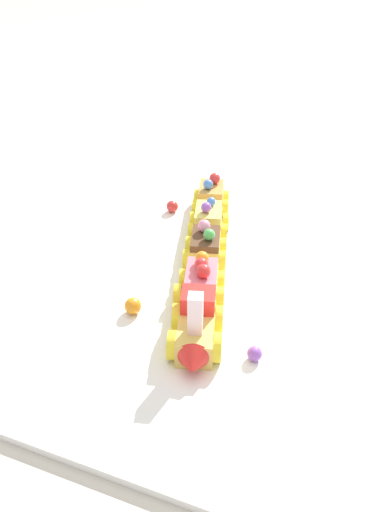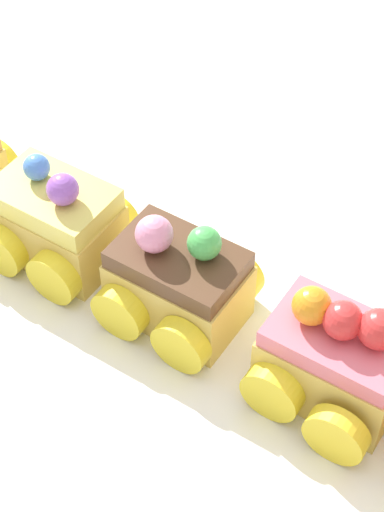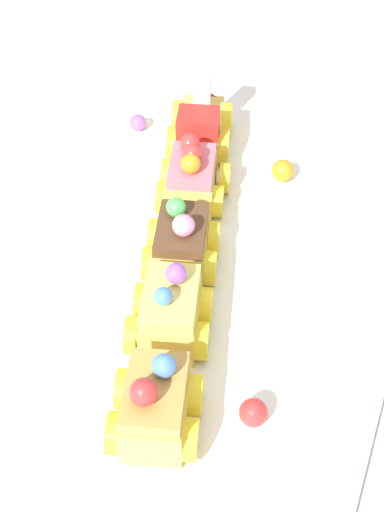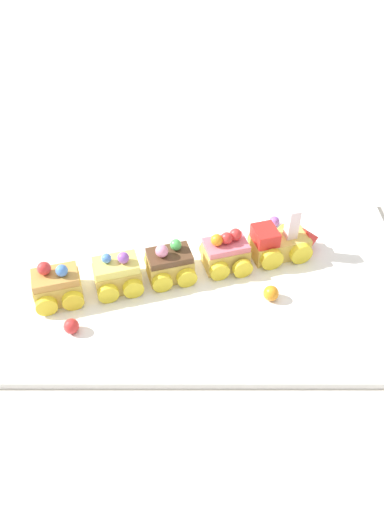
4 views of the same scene
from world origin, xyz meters
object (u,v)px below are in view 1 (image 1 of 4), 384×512
(cake_car_strawberry, at_px, (201,283))
(cake_car_chocolate, at_px, (205,248))
(cake_train_locomotive, at_px, (196,331))
(gumball_purple, at_px, (255,354))
(gumball_red, at_px, (172,206))
(gumball_orange, at_px, (133,306))
(cake_car_lemon, at_px, (208,222))
(cake_car_caramel, at_px, (211,198))

(cake_car_strawberry, height_order, cake_car_chocolate, same)
(cake_train_locomotive, bearing_deg, cake_car_chocolate, 179.99)
(gumball_purple, distance_m, gumball_red, 0.43)
(cake_car_chocolate, distance_m, gumball_orange, 0.17)
(gumball_purple, relative_size, gumball_red, 0.86)
(cake_car_chocolate, height_order, gumball_purple, cake_car_chocolate)
(cake_car_lemon, relative_size, gumball_orange, 3.62)
(gumball_orange, bearing_deg, gumball_purple, 81.34)
(gumball_orange, xyz_separation_m, gumball_purple, (0.03, 0.19, -0.00))
(cake_car_lemon, xyz_separation_m, gumball_red, (-0.06, -0.10, -0.01))
(cake_car_lemon, bearing_deg, cake_car_strawberry, 0.04)
(cake_car_strawberry, relative_size, gumball_orange, 3.62)
(cake_car_caramel, height_order, gumball_purple, cake_car_caramel)
(cake_train_locomotive, relative_size, cake_car_strawberry, 1.47)
(cake_train_locomotive, xyz_separation_m, cake_car_lemon, (-0.28, -0.08, 0.00))
(cake_car_lemon, xyz_separation_m, gumball_purple, (0.28, 0.16, -0.02))
(cake_car_lemon, distance_m, cake_car_caramel, 0.10)
(cake_car_strawberry, relative_size, cake_car_caramel, 1.00)
(cake_train_locomotive, relative_size, cake_car_chocolate, 1.47)
(gumball_orange, height_order, gumball_red, gumball_orange)
(cake_car_chocolate, bearing_deg, cake_car_strawberry, 0.03)
(cake_car_chocolate, xyz_separation_m, gumball_orange, (0.17, -0.05, -0.01))
(cake_car_chocolate, relative_size, gumball_red, 3.88)
(cake_car_strawberry, relative_size, gumball_purple, 4.50)
(cake_car_strawberry, xyz_separation_m, gumball_purple, (0.10, 0.11, -0.02))
(cake_train_locomotive, xyz_separation_m, gumball_red, (-0.34, -0.18, -0.01))
(cake_car_caramel, bearing_deg, cake_car_strawberry, 0.01)
(cake_car_strawberry, xyz_separation_m, cake_car_caramel, (-0.27, -0.08, -0.00))
(cake_train_locomotive, xyz_separation_m, cake_car_chocolate, (-0.20, -0.06, 0.00))
(cake_train_locomotive, distance_m, gumball_red, 0.39)
(cake_car_caramel, relative_size, gumball_purple, 4.50)
(cake_car_chocolate, bearing_deg, cake_train_locomotive, -0.01)
(cake_train_locomotive, distance_m, gumball_orange, 0.12)
(cake_car_strawberry, distance_m, gumball_orange, 0.11)
(gumball_orange, bearing_deg, cake_car_chocolate, 162.05)
(gumball_purple, bearing_deg, cake_car_lemon, -149.84)
(cake_car_chocolate, bearing_deg, cake_car_caramel, 179.99)
(cake_car_strawberry, distance_m, gumball_red, 0.28)
(cake_train_locomotive, xyz_separation_m, gumball_orange, (-0.03, -0.11, -0.01))
(cake_car_strawberry, relative_size, gumball_red, 3.88)
(gumball_purple, bearing_deg, gumball_red, -142.63)
(cake_car_strawberry, height_order, gumball_red, cake_car_strawberry)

